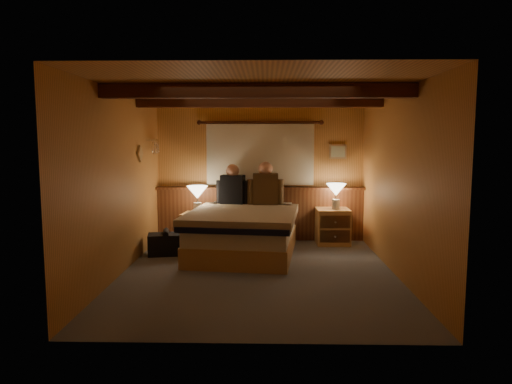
{
  "coord_description": "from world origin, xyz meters",
  "views": [
    {
      "loc": [
        0.11,
        -5.88,
        1.76
      ],
      "look_at": [
        -0.04,
        0.4,
        1.04
      ],
      "focal_mm": 32.0,
      "sensor_mm": 36.0,
      "label": 1
    }
  ],
  "objects_px": {
    "nightstand_left": "(198,230)",
    "nightstand_right": "(333,226)",
    "lamp_right": "(336,191)",
    "lamp_left": "(197,194)",
    "person_left": "(233,187)",
    "duffel_bag": "(166,244)",
    "person_right": "(265,187)",
    "bed": "(244,232)"
  },
  "relations": [
    {
      "from": "duffel_bag",
      "to": "nightstand_left",
      "type": "bearing_deg",
      "value": 44.54
    },
    {
      "from": "lamp_left",
      "to": "person_left",
      "type": "height_order",
      "value": "person_left"
    },
    {
      "from": "bed",
      "to": "duffel_bag",
      "type": "xyz_separation_m",
      "value": [
        -1.19,
        -0.03,
        -0.19
      ]
    },
    {
      "from": "bed",
      "to": "duffel_bag",
      "type": "relative_size",
      "value": 3.69
    },
    {
      "from": "nightstand_right",
      "to": "person_right",
      "type": "xyz_separation_m",
      "value": [
        -1.14,
        -0.09,
        0.68
      ]
    },
    {
      "from": "lamp_right",
      "to": "nightstand_left",
      "type": "bearing_deg",
      "value": -175.66
    },
    {
      "from": "bed",
      "to": "lamp_right",
      "type": "bearing_deg",
      "value": 32.68
    },
    {
      "from": "nightstand_left",
      "to": "person_left",
      "type": "height_order",
      "value": "person_left"
    },
    {
      "from": "lamp_left",
      "to": "lamp_right",
      "type": "distance_m",
      "value": 2.31
    },
    {
      "from": "person_left",
      "to": "duffel_bag",
      "type": "relative_size",
      "value": 1.16
    },
    {
      "from": "bed",
      "to": "person_left",
      "type": "distance_m",
      "value": 0.97
    },
    {
      "from": "nightstand_right",
      "to": "lamp_left",
      "type": "relative_size",
      "value": 1.34
    },
    {
      "from": "lamp_right",
      "to": "duffel_bag",
      "type": "xyz_separation_m",
      "value": [
        -2.7,
        -0.76,
        -0.73
      ]
    },
    {
      "from": "nightstand_left",
      "to": "lamp_left",
      "type": "relative_size",
      "value": 1.25
    },
    {
      "from": "nightstand_left",
      "to": "lamp_left",
      "type": "distance_m",
      "value": 0.59
    },
    {
      "from": "nightstand_left",
      "to": "lamp_right",
      "type": "xyz_separation_m",
      "value": [
        2.3,
        0.17,
        0.63
      ]
    },
    {
      "from": "person_right",
      "to": "duffel_bag",
      "type": "relative_size",
      "value": 1.24
    },
    {
      "from": "person_left",
      "to": "bed",
      "type": "bearing_deg",
      "value": -63.31
    },
    {
      "from": "duffel_bag",
      "to": "lamp_right",
      "type": "bearing_deg",
      "value": 4.83
    },
    {
      "from": "nightstand_left",
      "to": "nightstand_right",
      "type": "height_order",
      "value": "nightstand_right"
    },
    {
      "from": "lamp_right",
      "to": "duffel_bag",
      "type": "relative_size",
      "value": 0.73
    },
    {
      "from": "duffel_bag",
      "to": "bed",
      "type": "bearing_deg",
      "value": -9.4
    },
    {
      "from": "lamp_left",
      "to": "person_right",
      "type": "height_order",
      "value": "person_right"
    },
    {
      "from": "nightstand_left",
      "to": "duffel_bag",
      "type": "relative_size",
      "value": 0.94
    },
    {
      "from": "person_left",
      "to": "duffel_bag",
      "type": "xyz_separation_m",
      "value": [
        -0.97,
        -0.76,
        -0.79
      ]
    },
    {
      "from": "bed",
      "to": "nightstand_right",
      "type": "relative_size",
      "value": 3.65
    },
    {
      "from": "nightstand_left",
      "to": "duffel_bag",
      "type": "height_order",
      "value": "nightstand_left"
    },
    {
      "from": "nightstand_left",
      "to": "duffel_bag",
      "type": "bearing_deg",
      "value": -116.72
    },
    {
      "from": "bed",
      "to": "person_right",
      "type": "xyz_separation_m",
      "value": [
        0.33,
        0.66,
        0.62
      ]
    },
    {
      "from": "person_right",
      "to": "duffel_bag",
      "type": "xyz_separation_m",
      "value": [
        -1.52,
        -0.69,
        -0.81
      ]
    },
    {
      "from": "nightstand_right",
      "to": "duffel_bag",
      "type": "distance_m",
      "value": 2.78
    },
    {
      "from": "bed",
      "to": "person_left",
      "type": "height_order",
      "value": "person_left"
    },
    {
      "from": "lamp_left",
      "to": "duffel_bag",
      "type": "distance_m",
      "value": 1.02
    },
    {
      "from": "lamp_right",
      "to": "duffel_bag",
      "type": "height_order",
      "value": "lamp_right"
    },
    {
      "from": "person_right",
      "to": "lamp_right",
      "type": "bearing_deg",
      "value": 2.38
    },
    {
      "from": "lamp_left",
      "to": "nightstand_right",
      "type": "bearing_deg",
      "value": 3.85
    },
    {
      "from": "nightstand_right",
      "to": "lamp_left",
      "type": "bearing_deg",
      "value": -177.51
    },
    {
      "from": "nightstand_left",
      "to": "nightstand_right",
      "type": "bearing_deg",
      "value": 12.79
    },
    {
      "from": "lamp_left",
      "to": "bed",
      "type": "bearing_deg",
      "value": -36.97
    },
    {
      "from": "nightstand_left",
      "to": "person_right",
      "type": "height_order",
      "value": "person_right"
    },
    {
      "from": "lamp_right",
      "to": "lamp_left",
      "type": "bearing_deg",
      "value": -176.77
    },
    {
      "from": "lamp_left",
      "to": "person_left",
      "type": "distance_m",
      "value": 0.6
    }
  ]
}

